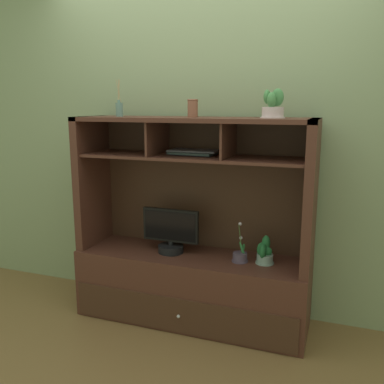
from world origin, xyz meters
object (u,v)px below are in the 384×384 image
media_console (192,262)px  ceramic_vase (193,108)px  magazine_stack_left (195,152)px  diffuser_bottle (119,109)px  potted_succulent (273,107)px  tv_monitor (171,234)px  potted_orchid (240,256)px  potted_fern (264,253)px

media_console → ceramic_vase: ceramic_vase is taller
magazine_stack_left → diffuser_bottle: (-0.54, -0.09, 0.30)m
diffuser_bottle → potted_succulent: diffuser_bottle is taller
tv_monitor → potted_succulent: size_ratio=2.30×
tv_monitor → ceramic_vase: size_ratio=3.50×
potted_orchid → potted_succulent: potted_succulent is taller
media_console → ceramic_vase: (0.00, 0.00, 1.10)m
media_console → potted_orchid: bearing=-5.4°
magazine_stack_left → ceramic_vase: bearing=-86.3°
potted_fern → potted_succulent: 0.98m
tv_monitor → potted_succulent: bearing=1.7°
magazine_stack_left → diffuser_bottle: diffuser_bottle is taller
ceramic_vase → media_console: bearing=-90.0°
potted_fern → diffuser_bottle: size_ratio=0.74×
media_console → magazine_stack_left: bearing=93.4°
tv_monitor → ceramic_vase: ceramic_vase is taller
potted_fern → ceramic_vase: (-0.53, 0.02, 0.97)m
media_console → magazine_stack_left: size_ratio=4.75×
potted_orchid → ceramic_vase: size_ratio=2.30×
tv_monitor → magazine_stack_left: magazine_stack_left is taller
potted_orchid → magazine_stack_left: size_ratio=0.79×
media_console → tv_monitor: bearing=-169.7°
media_console → diffuser_bottle: size_ratio=6.46×
potted_fern → ceramic_vase: size_ratio=1.59×
magazine_stack_left → tv_monitor: bearing=-149.8°
tv_monitor → diffuser_bottle: diffuser_bottle is taller
potted_succulent → ceramic_vase: potted_succulent is taller
potted_fern → diffuser_bottle: diffuser_bottle is taller
tv_monitor → potted_succulent: (0.70, 0.02, 0.91)m
potted_orchid → tv_monitor: bearing=179.4°
potted_fern → media_console: bearing=178.6°
media_console → diffuser_bottle: bearing=-176.5°
media_console → potted_succulent: (0.54, -0.01, 1.11)m
tv_monitor → media_console: bearing=10.3°
media_console → potted_orchid: 0.38m
diffuser_bottle → tv_monitor: bearing=0.6°
potted_orchid → ceramic_vase: ceramic_vase is taller
media_console → potted_succulent: 1.24m
media_console → potted_succulent: potted_succulent is taller
magazine_stack_left → potted_succulent: bearing=-7.2°
diffuser_bottle → ceramic_vase: bearing=4.0°
media_console → potted_orchid: (0.36, -0.03, 0.10)m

